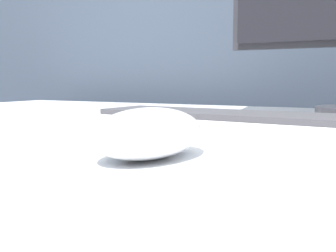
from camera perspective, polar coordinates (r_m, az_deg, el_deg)
name	(u,v)px	position (r m, az deg, el deg)	size (l,w,h in m)	color
partition_panel	(314,153)	(1.16, 20.45, -3.76)	(5.00, 0.03, 1.18)	#333D4C
computer_mouse_near	(149,133)	(0.34, -2.79, -1.01)	(0.09, 0.13, 0.04)	white
keyboard	(234,121)	(0.54, 9.61, 0.68)	(0.42, 0.15, 0.02)	silver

